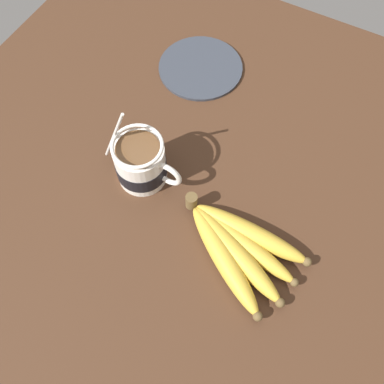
# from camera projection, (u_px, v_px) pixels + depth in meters

# --- Properties ---
(table) EXTENTS (1.03, 1.03, 0.03)m
(table) POSITION_uv_depth(u_px,v_px,m) (191.00, 190.00, 0.76)
(table) COLOR #422819
(table) RESTS_ON ground
(coffee_mug) EXTENTS (0.16, 0.09, 0.17)m
(coffee_mug) POSITION_uv_depth(u_px,v_px,m) (141.00, 163.00, 0.72)
(coffee_mug) COLOR white
(coffee_mug) RESTS_ON table
(banana_bunch) EXTENTS (0.22, 0.15, 0.04)m
(banana_bunch) POSITION_uv_depth(u_px,v_px,m) (238.00, 247.00, 0.68)
(banana_bunch) COLOR brown
(banana_bunch) RESTS_ON table
(small_plate) EXTENTS (0.17, 0.17, 0.01)m
(small_plate) POSITION_uv_depth(u_px,v_px,m) (201.00, 68.00, 0.87)
(small_plate) COLOR #333842
(small_plate) RESTS_ON table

